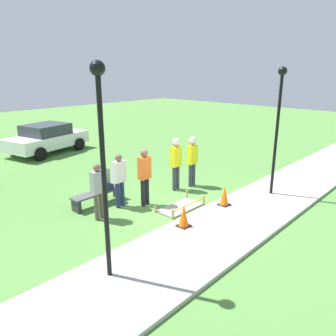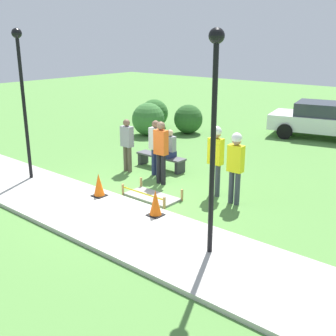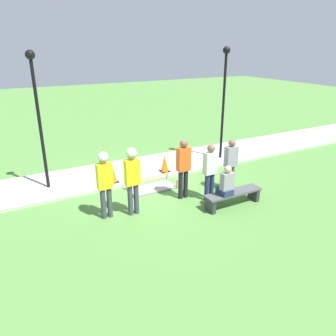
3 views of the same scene
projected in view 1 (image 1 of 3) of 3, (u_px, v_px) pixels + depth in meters
ground_plane at (189, 216)px, 9.85m from camera, size 60.00×60.00×0.00m
sidewalk at (223, 227)px, 9.05m from camera, size 28.00×2.40×0.10m
wet_concrete_patch at (180, 208)px, 10.37m from camera, size 1.55×0.77×0.32m
traffic_cone_near_patch at (184, 216)px, 8.92m from camera, size 0.34×0.34×0.62m
traffic_cone_far_patch at (224, 196)px, 10.33m from camera, size 0.34×0.34×0.64m
park_bench at (98, 195)px, 10.62m from camera, size 1.81×0.44×0.44m
person_seated_on_bench at (104, 179)px, 10.74m from camera, size 0.36×0.44×0.89m
worker_supervisor at (176, 159)px, 11.68m from camera, size 0.40×0.28×1.94m
worker_assistant at (192, 157)px, 12.09m from camera, size 0.40×0.27×1.89m
bystander_in_orange_shirt at (145, 174)px, 10.35m from camera, size 0.40×0.25×1.87m
bystander_in_gray_shirt at (119, 177)px, 10.25m from camera, size 0.40×0.23×1.75m
bystander_in_white_shirt at (98, 188)px, 9.40m from camera, size 0.40×0.22×1.70m
lamppost_near at (278, 114)px, 10.61m from camera, size 0.28×0.28×4.23m
lamppost_far at (102, 146)px, 6.09m from camera, size 0.28×0.28×4.30m
parked_car_white at (47, 138)px, 17.19m from camera, size 4.49×2.89×1.51m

